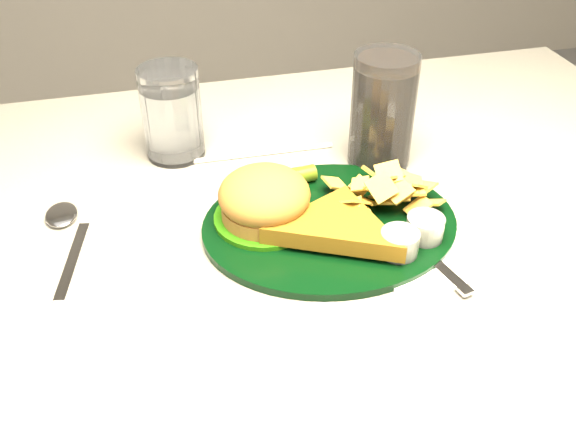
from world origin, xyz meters
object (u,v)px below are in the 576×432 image
Objects in this scene: water_glass at (172,113)px; cola_glass at (383,111)px; dinner_plate at (331,204)px; fork_napkin at (423,249)px.

water_glass is 0.26m from cola_glass.
cola_glass reaches higher than dinner_plate.
water_glass is 0.69× the size of fork_napkin.
fork_napkin is (-0.02, -0.18, -0.07)m from cola_glass.
cola_glass is 0.20m from fork_napkin.
cola_glass reaches higher than fork_napkin.
water_glass is (-0.15, 0.20, 0.03)m from dinner_plate.
cola_glass is (0.25, -0.08, 0.01)m from water_glass.
fork_napkin is at bearing -38.59° from dinner_plate.
fork_napkin is (0.08, -0.07, -0.03)m from dinner_plate.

